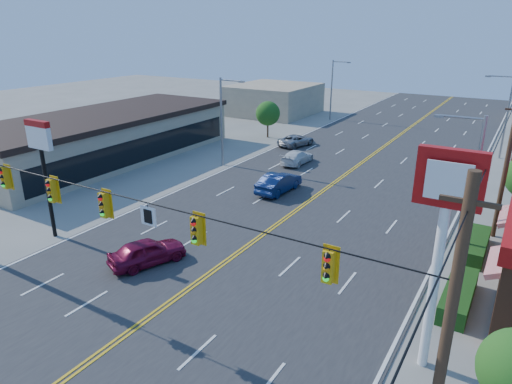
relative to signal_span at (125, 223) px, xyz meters
The scene contains 17 objects.
ground 4.89m from the signal_span, ahead, with size 160.00×160.00×0.00m, color gray.
road 20.58m from the signal_span, 89.66° to the left, with size 20.00×120.00×0.06m, color #2D2D30.
signal_span is the anchor object (origin of this frame).
kfc_pylon 11.87m from the signal_span, 19.78° to the left, with size 2.20×0.36×8.50m.
strip_mall 28.46m from the signal_span, 140.56° to the left, with size 10.40×26.40×4.40m.
pizza_hut_sign 11.60m from the signal_span, 159.81° to the left, with size 1.90×0.30×6.85m.
streetlight_se 17.76m from the signal_span, 52.06° to the left, with size 2.55×0.25×8.00m.
streetlight_ne 39.54m from the signal_span, 73.98° to the left, with size 2.55×0.25×8.00m.
streetlight_sw 24.46m from the signal_span, 115.88° to the left, with size 2.55×0.25×8.00m.
streetlight_nw 49.17m from the signal_span, 102.54° to the left, with size 2.55×0.25×8.00m.
utility_pole_near 21.82m from the signal_span, 55.61° to the left, with size 0.28×0.28×8.40m, color #47301E.
tree_west 36.42m from the signal_span, 110.75° to the left, with size 2.80×2.80×4.20m.
bld_west_far 52.03m from the signal_span, 112.50° to the left, with size 11.00×12.00×4.20m, color tan.
car_magenta 6.91m from the signal_span, 128.15° to the left, with size 1.68×4.17×1.42m, color maroon.
car_blue 18.75m from the signal_span, 98.74° to the left, with size 1.61×4.62×1.52m, color #0D1E4D.
car_white 26.67m from the signal_span, 101.03° to the left, with size 1.77×4.34×1.26m, color white.
car_silver 33.18m from the signal_span, 104.25° to the left, with size 2.05×4.44×1.24m, color #949599.
Camera 1 is at (12.89, -11.47, 12.19)m, focal length 32.00 mm.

